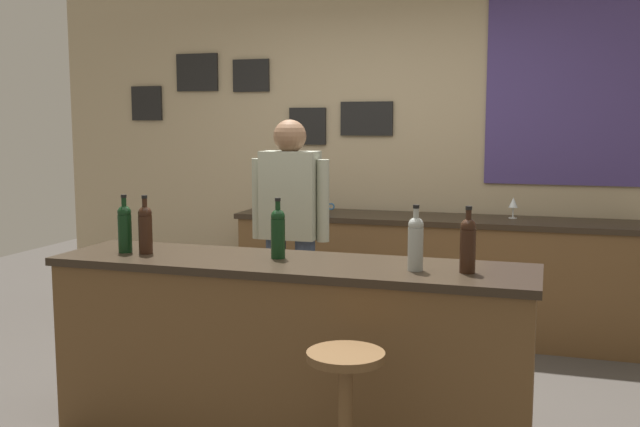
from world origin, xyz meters
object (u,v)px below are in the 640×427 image
object	(u,v)px
wine_glass_b	(513,203)
wine_bottle_b	(145,228)
bartender	(290,227)
wine_bottle_e	(468,243)
coffee_mug	(325,207)
wine_bottle_d	(416,241)
wine_bottle_c	(278,231)
wine_bottle_a	(125,227)
bar_stool	(345,404)
wine_glass_a	(267,197)

from	to	relation	value
wine_glass_b	wine_bottle_b	bearing A→B (deg)	-128.79
bartender	wine_bottle_e	distance (m)	1.61
bartender	coffee_mug	size ratio (longest dim) A/B	12.96
wine_bottle_d	wine_bottle_c	bearing A→B (deg)	172.45
wine_bottle_c	wine_bottle_d	world-z (taller)	same
wine_bottle_a	wine_glass_b	distance (m)	2.88
wine_bottle_d	bar_stool	bearing A→B (deg)	-108.63
wine_bottle_d	coffee_mug	bearing A→B (deg)	117.52
wine_bottle_d	bartender	bearing A→B (deg)	133.30
wine_bottle_c	wine_glass_b	size ratio (longest dim) A/B	1.97
wine_bottle_e	wine_glass_a	bearing A→B (deg)	131.15
bar_stool	wine_bottle_b	xyz separation A→B (m)	(-1.24, 0.55, 0.60)
wine_bottle_e	coffee_mug	distance (m)	2.44
wine_bottle_b	wine_bottle_e	xyz separation A→B (m)	(1.65, 0.01, 0.00)
wine_bottle_c	coffee_mug	world-z (taller)	wine_bottle_c
wine_bottle_b	wine_bottle_d	bearing A→B (deg)	-0.31
wine_glass_a	coffee_mug	size ratio (longest dim) A/B	1.24
wine_glass_b	wine_bottle_d	bearing A→B (deg)	-98.71
bar_stool	wine_bottle_b	distance (m)	1.48
bartender	wine_glass_a	bearing A→B (deg)	119.01
wine_glass_b	coffee_mug	distance (m)	1.42
wine_bottle_c	wine_glass_b	distance (m)	2.34
wine_bottle_c	coffee_mug	bearing A→B (deg)	100.47
bartender	wine_glass_b	size ratio (longest dim) A/B	10.45
wine_bottle_b	wine_bottle_d	size ratio (longest dim) A/B	1.00
coffee_mug	bartender	bearing A→B (deg)	-85.36
bar_stool	wine_bottle_e	world-z (taller)	wine_bottle_e
wine_glass_a	coffee_mug	xyz separation A→B (m)	(0.48, -0.01, -0.06)
wine_glass_b	wine_glass_a	bearing A→B (deg)	-176.59
bar_stool	bartender	bearing A→B (deg)	116.99
wine_bottle_c	coffee_mug	size ratio (longest dim) A/B	2.45
wine_bottle_b	wine_glass_b	world-z (taller)	wine_bottle_b
bar_stool	wine_bottle_a	bearing A→B (deg)	158.03
bar_stool	wine_bottle_a	distance (m)	1.58
bar_stool	coffee_mug	size ratio (longest dim) A/B	5.44
wine_bottle_e	wine_glass_a	xyz separation A→B (m)	(-1.80, 2.06, -0.05)
wine_glass_a	wine_bottle_c	bearing A→B (deg)	-66.84
wine_bottle_a	coffee_mug	xyz separation A→B (m)	(0.46, 2.06, -0.11)
bartender	wine_bottle_e	world-z (taller)	bartender
wine_bottle_b	wine_bottle_c	size ratio (longest dim) A/B	1.00
bartender	coffee_mug	bearing A→B (deg)	94.64
wine_bottle_e	coffee_mug	bearing A→B (deg)	122.66
wine_glass_b	wine_bottle_c	bearing A→B (deg)	-116.60
wine_bottle_c	wine_glass_a	distance (m)	2.16
wine_bottle_b	coffee_mug	world-z (taller)	wine_bottle_b
coffee_mug	wine_bottle_e	bearing A→B (deg)	-57.34
bar_stool	coffee_mug	bearing A→B (deg)	108.95
wine_glass_b	coffee_mug	size ratio (longest dim) A/B	1.24
wine_bottle_a	wine_bottle_e	size ratio (longest dim) A/B	1.00
wine_bottle_e	wine_bottle_d	bearing A→B (deg)	-175.01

